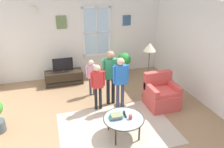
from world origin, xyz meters
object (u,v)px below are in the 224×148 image
object	(u,v)px
coffee_table	(124,119)
remote_near_cup	(125,116)
person_green_shirt	(111,72)
potted_plant_by_window	(124,61)
person_pink_shirt	(92,73)
floor_lamp	(149,52)
armchair	(161,95)
remote_near_books	(124,113)
person_blue_shirt	(120,78)
tv_stand	(64,77)
person_red_shirt	(98,82)
television	(63,65)
cup	(131,117)
book_stack	(116,116)

from	to	relation	value
coffee_table	remote_near_cup	distance (m)	0.09
person_green_shirt	potted_plant_by_window	xyz separation A→B (m)	(0.97, 1.67, -0.38)
person_pink_shirt	floor_lamp	world-z (taller)	floor_lamp
potted_plant_by_window	armchair	bearing A→B (deg)	-83.43
remote_near_books	floor_lamp	size ratio (longest dim) A/B	0.09
person_pink_shirt	potted_plant_by_window	distance (m)	1.71
coffee_table	remote_near_books	world-z (taller)	remote_near_books
armchair	potted_plant_by_window	distance (m)	2.18
person_pink_shirt	person_green_shirt	world-z (taller)	person_green_shirt
person_pink_shirt	armchair	bearing A→B (deg)	-34.83
coffee_table	person_blue_shirt	world-z (taller)	person_blue_shirt
tv_stand	remote_near_cup	world-z (taller)	remote_near_cup
coffee_table	remote_near_cup	bearing A→B (deg)	49.81
person_red_shirt	tv_stand	bearing A→B (deg)	111.26
television	person_green_shirt	bearing A→B (deg)	-56.18
television	remote_near_books	bearing A→B (deg)	-69.56
person_red_shirt	person_green_shirt	size ratio (longest dim) A/B	0.83
remote_near_books	potted_plant_by_window	xyz separation A→B (m)	(1.01, 2.84, 0.11)
coffee_table	remote_near_cup	world-z (taller)	remote_near_cup
television	coffee_table	bearing A→B (deg)	-71.86
television	floor_lamp	world-z (taller)	floor_lamp
remote_near_books	armchair	bearing A→B (deg)	28.44
person_blue_shirt	person_pink_shirt	distance (m)	1.07
tv_stand	cup	xyz separation A→B (m)	(1.09, -3.00, 0.26)
book_stack	person_pink_shirt	distance (m)	1.92
remote_near_cup	potted_plant_by_window	xyz separation A→B (m)	(1.03, 2.94, 0.11)
remote_near_books	potted_plant_by_window	size ratio (longest dim) A/B	0.17
cup	remote_near_books	distance (m)	0.24
tv_stand	person_green_shirt	size ratio (longest dim) A/B	0.79
tv_stand	potted_plant_by_window	distance (m)	2.08
remote_near_books	remote_near_cup	distance (m)	0.10
tv_stand	television	size ratio (longest dim) A/B	1.89
television	cup	distance (m)	3.20
coffee_table	person_red_shirt	distance (m)	1.24
tv_stand	person_blue_shirt	bearing A→B (deg)	-56.50
book_stack	person_red_shirt	xyz separation A→B (m)	(-0.12, 1.11, 0.29)
remote_near_cup	potted_plant_by_window	world-z (taller)	potted_plant_by_window
armchair	person_blue_shirt	bearing A→B (deg)	168.74
remote_near_cup	person_pink_shirt	distance (m)	1.93
television	floor_lamp	size ratio (longest dim) A/B	0.39
armchair	person_red_shirt	size ratio (longest dim) A/B	0.72
tv_stand	armchair	bearing A→B (deg)	-42.32
tv_stand	remote_near_books	size ratio (longest dim) A/B	8.32
person_green_shirt	floor_lamp	size ratio (longest dim) A/B	0.93
person_red_shirt	potted_plant_by_window	xyz separation A→B (m)	(1.35, 1.85, -0.22)
coffee_table	remote_near_books	distance (m)	0.18
television	coffee_table	world-z (taller)	television
television	potted_plant_by_window	xyz separation A→B (m)	(2.05, 0.07, -0.10)
television	person_red_shirt	world-z (taller)	person_red_shirt
person_blue_shirt	person_red_shirt	xyz separation A→B (m)	(-0.55, 0.10, -0.09)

